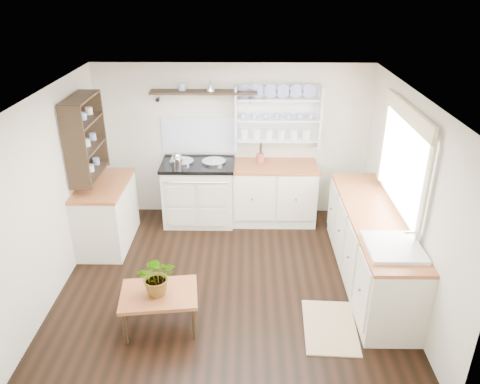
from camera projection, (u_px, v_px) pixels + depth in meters
name	position (u px, v px, depth m)	size (l,w,h in m)	color
floor	(229.00, 282.00, 5.73)	(4.00, 3.80, 0.01)	black
wall_back	(233.00, 141.00, 6.95)	(4.00, 0.02, 2.30)	beige
wall_right	(407.00, 199.00, 5.21)	(0.02, 3.80, 2.30)	beige
wall_left	(51.00, 196.00, 5.26)	(0.02, 3.80, 2.30)	beige
ceiling	(227.00, 96.00, 4.74)	(4.00, 3.80, 0.01)	white
window	(404.00, 159.00, 5.17)	(0.08, 1.55, 1.22)	white
aga_cooker	(199.00, 191.00, 6.95)	(1.05, 0.73, 0.97)	beige
back_cabinets	(273.00, 192.00, 6.97)	(1.27, 0.63, 0.90)	silver
right_cabinets	(371.00, 246.00, 5.60)	(0.62, 2.43, 0.90)	silver
belfast_sink	(392.00, 257.00, 4.78)	(0.55, 0.60, 0.45)	white
left_cabinets	(107.00, 213.00, 6.37)	(0.62, 1.13, 0.90)	silver
plate_rack	(278.00, 116.00, 6.74)	(1.20, 0.22, 0.90)	white
high_shelf	(204.00, 93.00, 6.52)	(1.50, 0.29, 0.16)	black
left_shelving	(85.00, 137.00, 5.90)	(0.28, 0.80, 1.05)	black
kettle	(177.00, 160.00, 6.61)	(0.17, 0.17, 0.20)	silver
utensil_crock	(260.00, 158.00, 6.82)	(0.11, 0.11, 0.13)	#994738
center_table	(159.00, 296.00, 4.86)	(0.85, 0.65, 0.43)	brown
potted_plant	(157.00, 276.00, 4.75)	(0.39, 0.34, 0.43)	#3F7233
floor_rug	(330.00, 327.00, 4.99)	(0.55, 0.85, 0.02)	#927D55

